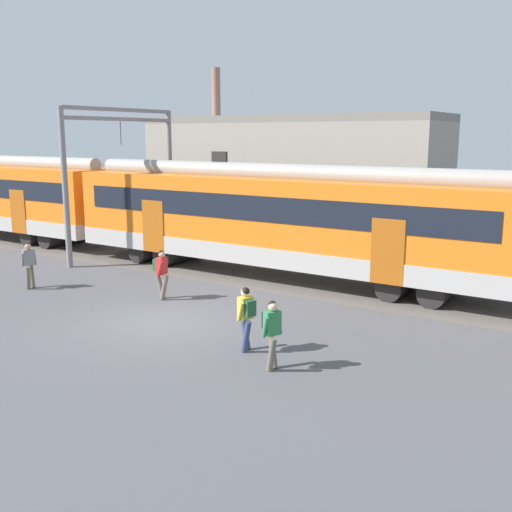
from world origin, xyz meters
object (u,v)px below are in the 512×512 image
at_px(pedestrian_yellow, 246,314).
at_px(pedestrian_green, 272,329).
at_px(pedestrian_grey, 29,261).
at_px(pedestrian_red, 161,270).

relative_size(pedestrian_yellow, pedestrian_green, 1.00).
bearing_deg(pedestrian_green, pedestrian_grey, 171.17).
relative_size(pedestrian_red, pedestrian_green, 1.00).
height_order(pedestrian_grey, pedestrian_yellow, same).
bearing_deg(pedestrian_red, pedestrian_yellow, -26.50).
bearing_deg(pedestrian_grey, pedestrian_red, 16.86).
relative_size(pedestrian_grey, pedestrian_yellow, 1.00).
bearing_deg(pedestrian_grey, pedestrian_green, -8.83).
bearing_deg(pedestrian_yellow, pedestrian_grey, 173.94).
bearing_deg(pedestrian_green, pedestrian_yellow, 149.89).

